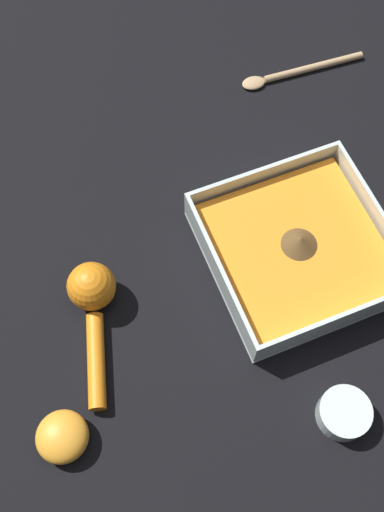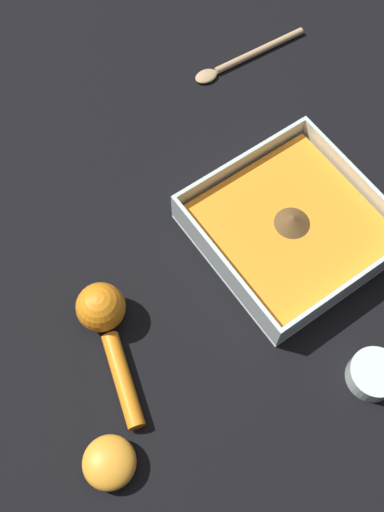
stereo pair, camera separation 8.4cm
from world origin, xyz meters
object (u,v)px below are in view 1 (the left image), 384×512
Objects in this scene: square_dish at (297,249)px; wooden_spoon at (296,72)px; spice_bowl at (344,413)px; lemon_half at (62,437)px; lemon_squeezer at (92,300)px.

square_dish reaches higher than wooden_spoon.
spice_bowl is 0.31× the size of wooden_spoon.
lemon_half reaches higher than spice_bowl.
wooden_spoon is (-0.54, 0.20, -0.01)m from spice_bowl.
square_dish is 0.41m from lemon_half.
lemon_squeezer reaches higher than wooden_spoon.
spice_bowl is 0.36m from lemon_half.
spice_bowl is 0.58m from wooden_spoon.
lemon_squeezer is 2.88× the size of lemon_half.
spice_bowl is at bearing 72.91° from lemon_half.
lemon_half is at bearing 165.82° from lemon_squeezer.
spice_bowl is (0.23, -0.05, -0.01)m from square_dish.
lemon_squeezer is at bearing 149.77° from lemon_half.
wooden_spoon is (-0.31, 0.15, -0.01)m from square_dish.
square_dish is 3.69× the size of spice_bowl.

